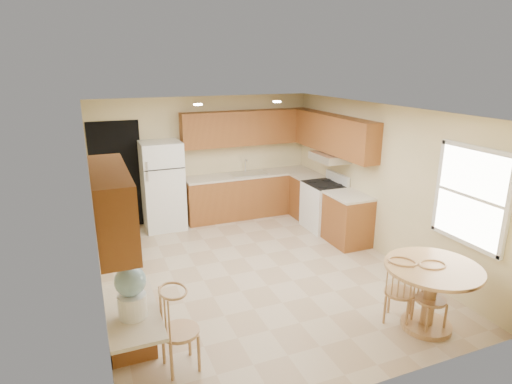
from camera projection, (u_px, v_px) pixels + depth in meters
name	position (u px, v px, depth m)	size (l,w,h in m)	color
floor	(255.00, 271.00, 6.71)	(5.50, 5.50, 0.00)	tan
ceiling	(255.00, 110.00, 5.98)	(4.50, 5.50, 0.02)	white
wall_back	(205.00, 158.00, 8.78)	(4.50, 0.02, 2.50)	beige
wall_front	(367.00, 277.00, 3.90)	(4.50, 0.02, 2.50)	beige
wall_left	(94.00, 214.00, 5.53)	(0.02, 5.50, 2.50)	beige
wall_right	(379.00, 180.00, 7.15)	(0.02, 5.50, 2.50)	beige
doorway	(117.00, 176.00, 8.20)	(0.90, 0.02, 2.10)	black
base_cab_back	(250.00, 195.00, 9.07)	(2.75, 0.60, 0.87)	brown
counter_back	(250.00, 174.00, 8.94)	(2.75, 0.63, 0.04)	beige
base_cab_right_a	(308.00, 197.00, 8.93)	(0.60, 0.59, 0.87)	brown
counter_right_a	(309.00, 176.00, 8.79)	(0.63, 0.59, 0.04)	beige
base_cab_right_b	(347.00, 220.00, 7.64)	(0.60, 0.80, 0.87)	brown
counter_right_b	(349.00, 196.00, 7.50)	(0.63, 0.80, 0.04)	beige
upper_cab_back	(247.00, 128.00, 8.78)	(2.75, 0.33, 0.70)	brown
upper_cab_right	(334.00, 134.00, 7.99)	(0.33, 2.42, 0.70)	brown
upper_cab_left	(112.00, 205.00, 4.00)	(0.33, 1.40, 0.70)	brown
sink	(249.00, 174.00, 8.92)	(0.78, 0.44, 0.01)	silver
range_hood	(330.00, 157.00, 8.06)	(0.50, 0.76, 0.14)	silver
desk_pedestal	(131.00, 325.00, 4.71)	(0.48, 0.42, 0.72)	brown
desk_top	(132.00, 312.00, 4.26)	(0.50, 1.20, 0.04)	beige
window	(471.00, 196.00, 5.43)	(0.06, 1.12, 1.30)	white
can_light_a	(198.00, 105.00, 6.87)	(0.14, 0.14, 0.02)	white
can_light_b	(277.00, 102.00, 7.37)	(0.14, 0.14, 0.02)	white
refrigerator	(163.00, 186.00, 8.24)	(0.76, 0.74, 1.71)	white
stove	(324.00, 205.00, 8.31)	(0.65, 0.76, 1.09)	white
dining_table	(431.00, 288.00, 5.12)	(1.12, 1.12, 0.83)	tan
chair_table_a	(405.00, 287.00, 5.19)	(0.37, 0.46, 0.84)	tan
chair_table_b	(437.00, 294.00, 5.04)	(0.37, 0.37, 0.84)	tan
chair_desk	(181.00, 326.00, 4.34)	(0.41, 0.53, 0.93)	tan
water_crock	(131.00, 291.00, 4.07)	(0.30, 0.30, 0.62)	white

